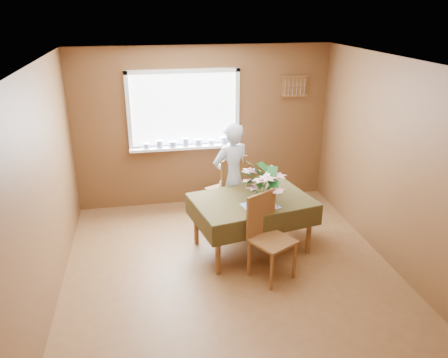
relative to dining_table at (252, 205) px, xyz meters
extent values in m
plane|color=brown|center=(-0.38, -0.61, -0.64)|extent=(4.50, 4.50, 0.00)
plane|color=white|center=(-0.38, -0.61, 1.86)|extent=(4.50, 4.50, 0.00)
plane|color=brown|center=(-0.38, 1.64, 0.61)|extent=(4.00, 0.00, 4.00)
plane|color=brown|center=(-0.38, -2.86, 0.61)|extent=(4.00, 0.00, 4.00)
plane|color=brown|center=(-2.38, -0.61, 0.61)|extent=(0.00, 4.50, 4.50)
plane|color=brown|center=(1.62, -0.61, 0.61)|extent=(0.00, 4.50, 4.50)
cube|color=white|center=(-0.68, 1.63, 0.91)|extent=(1.60, 0.01, 1.10)
cube|color=white|center=(-0.68, 1.61, 1.49)|extent=(1.72, 0.06, 0.06)
cube|color=white|center=(-0.68, 1.61, 0.33)|extent=(1.72, 0.06, 0.06)
cube|color=white|center=(-1.51, 1.61, 0.91)|extent=(0.06, 0.06, 1.22)
cube|color=white|center=(0.15, 1.61, 0.91)|extent=(0.06, 0.06, 1.22)
cube|color=white|center=(-0.68, 1.54, 0.34)|extent=(1.72, 0.20, 0.04)
cylinder|color=white|center=(-1.28, 1.52, 0.40)|extent=(0.09, 0.09, 0.08)
cylinder|color=white|center=(-1.08, 1.52, 0.42)|extent=(0.11, 0.11, 0.12)
cylinder|color=white|center=(-0.88, 1.52, 0.41)|extent=(0.12, 0.12, 0.09)
cylinder|color=white|center=(-0.68, 1.52, 0.43)|extent=(0.10, 0.10, 0.13)
cylinder|color=white|center=(-0.48, 1.52, 0.42)|extent=(0.11, 0.11, 0.10)
cylinder|color=white|center=(-0.28, 1.52, 0.40)|extent=(0.09, 0.09, 0.08)
cylinder|color=white|center=(-0.08, 1.52, 0.42)|extent=(0.11, 0.11, 0.12)
cube|color=brown|center=(1.07, 1.62, 1.21)|extent=(0.40, 0.03, 0.30)
cube|color=brown|center=(1.07, 1.60, 1.36)|extent=(0.44, 0.04, 0.03)
cube|color=brown|center=(1.07, 1.60, 1.06)|extent=(0.44, 0.04, 0.03)
cylinder|color=brown|center=(-0.54, -0.51, -0.30)|extent=(0.07, 0.07, 0.67)
cylinder|color=brown|center=(0.70, -0.26, -0.30)|extent=(0.07, 0.07, 0.67)
cylinder|color=brown|center=(-0.70, 0.27, -0.30)|extent=(0.07, 0.07, 0.67)
cylinder|color=brown|center=(0.54, 0.52, -0.30)|extent=(0.07, 0.07, 0.67)
cube|color=brown|center=(0.00, 0.00, 0.06)|extent=(1.58, 1.21, 0.04)
cube|color=black|center=(0.00, 0.00, 0.08)|extent=(1.65, 1.28, 0.01)
cube|color=black|center=(0.10, -0.49, -0.06)|extent=(1.45, 0.31, 0.27)
cube|color=black|center=(-0.10, 0.49, -0.06)|extent=(1.45, 0.31, 0.27)
cube|color=black|center=(-0.72, -0.15, -0.06)|extent=(0.21, 0.99, 0.27)
cube|color=black|center=(0.72, 0.15, -0.06)|extent=(0.21, 0.99, 0.27)
cube|color=#4E65DE|center=(0.05, -0.23, 0.09)|extent=(0.48, 0.39, 0.01)
cylinder|color=brown|center=(-0.09, 1.10, -0.39)|extent=(0.04, 0.04, 0.49)
cylinder|color=brown|center=(-0.44, 0.94, -0.39)|extent=(0.04, 0.04, 0.49)
cylinder|color=brown|center=(0.08, 0.75, -0.39)|extent=(0.04, 0.04, 0.49)
cylinder|color=brown|center=(-0.28, 0.59, -0.39)|extent=(0.04, 0.04, 0.49)
cube|color=brown|center=(-0.18, 0.84, -0.13)|extent=(0.60, 0.60, 0.03)
cube|color=brown|center=(-0.09, 0.65, 0.15)|extent=(0.42, 0.22, 0.54)
cylinder|color=brown|center=(0.00, -0.95, -0.40)|extent=(0.04, 0.04, 0.47)
cylinder|color=brown|center=(0.33, -0.77, -0.40)|extent=(0.04, 0.04, 0.47)
cylinder|color=brown|center=(-0.19, -0.62, -0.40)|extent=(0.04, 0.04, 0.47)
cylinder|color=brown|center=(0.15, -0.44, -0.40)|extent=(0.04, 0.04, 0.47)
cube|color=brown|center=(0.07, -0.70, -0.15)|extent=(0.60, 0.60, 0.03)
cube|color=brown|center=(-0.03, -0.52, 0.13)|extent=(0.40, 0.24, 0.53)
imported|color=white|center=(-0.14, 0.67, 0.14)|extent=(0.66, 0.55, 1.56)
cylinder|color=white|center=(0.06, -0.18, 0.15)|extent=(0.11, 0.11, 0.14)
cylinder|color=#33662D|center=(0.06, -0.18, 0.26)|extent=(0.06, 0.06, 0.10)
cylinder|color=white|center=(0.36, 0.18, 0.09)|extent=(0.24, 0.24, 0.01)
cube|color=silver|center=(0.25, -0.20, 0.10)|extent=(0.03, 0.23, 0.00)
camera|label=1|loc=(-1.32, -4.95, 2.42)|focal=35.00mm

